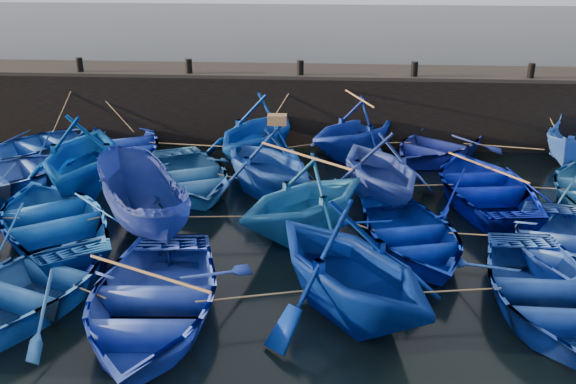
{
  "coord_description": "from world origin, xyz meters",
  "views": [
    {
      "loc": [
        1.11,
        -13.04,
        7.29
      ],
      "look_at": [
        0.0,
        3.2,
        0.7
      ],
      "focal_mm": 40.0,
      "sensor_mm": 36.0,
      "label": 1
    }
  ],
  "objects": [
    {
      "name": "ground",
      "position": [
        0.0,
        0.0,
        0.0
      ],
      "size": [
        120.0,
        120.0,
        0.0
      ],
      "primitive_type": "plane",
      "color": "black",
      "rests_on": "ground"
    },
    {
      "name": "quay_wall",
      "position": [
        0.0,
        10.5,
        1.25
      ],
      "size": [
        26.0,
        2.5,
        2.5
      ],
      "primitive_type": "cube",
      "color": "black",
      "rests_on": "ground"
    },
    {
      "name": "quay_top",
      "position": [
        0.0,
        10.5,
        2.56
      ],
      "size": [
        26.0,
        2.5,
        0.12
      ],
      "primitive_type": "cube",
      "color": "black",
      "rests_on": "quay_wall"
    },
    {
      "name": "bollard_0",
      "position": [
        -8.0,
        9.6,
        2.87
      ],
      "size": [
        0.24,
        0.24,
        0.5
      ],
      "primitive_type": "cylinder",
      "color": "black",
      "rests_on": "quay_top"
    },
    {
      "name": "bollard_1",
      "position": [
        -4.0,
        9.6,
        2.87
      ],
      "size": [
        0.24,
        0.24,
        0.5
      ],
      "primitive_type": "cylinder",
      "color": "black",
      "rests_on": "quay_top"
    },
    {
      "name": "bollard_2",
      "position": [
        0.0,
        9.6,
        2.87
      ],
      "size": [
        0.24,
        0.24,
        0.5
      ],
      "primitive_type": "cylinder",
      "color": "black",
      "rests_on": "quay_top"
    },
    {
      "name": "bollard_3",
      "position": [
        4.0,
        9.6,
        2.87
      ],
      "size": [
        0.24,
        0.24,
        0.5
      ],
      "primitive_type": "cylinder",
      "color": "black",
      "rests_on": "quay_top"
    },
    {
      "name": "bollard_4",
      "position": [
        8.0,
        9.6,
        2.87
      ],
      "size": [
        0.24,
        0.24,
        0.5
      ],
      "primitive_type": "cylinder",
      "color": "black",
      "rests_on": "quay_top"
    },
    {
      "name": "boat_0",
      "position": [
        -8.98,
        7.56,
        0.45
      ],
      "size": [
        4.88,
        5.34,
        0.91
      ],
      "primitive_type": "imported",
      "rotation": [
        0.0,
        0.0,
        2.62
      ],
      "color": "#1640A6",
      "rests_on": "ground"
    },
    {
      "name": "boat_1",
      "position": [
        -6.04,
        7.81,
        0.51
      ],
      "size": [
        5.34,
        5.95,
        1.02
      ],
      "primitive_type": "imported",
      "rotation": [
        0.0,
        0.0,
        0.47
      ],
      "color": "#1632CB",
      "rests_on": "ground"
    },
    {
      "name": "boat_2",
      "position": [
        -1.32,
        7.5,
        1.18
      ],
      "size": [
        5.28,
        5.62,
        2.36
      ],
      "primitive_type": "imported",
      "rotation": [
        0.0,
        0.0,
        -0.39
      ],
      "color": "#063AA3",
      "rests_on": "ground"
    },
    {
      "name": "boat_3",
      "position": [
        1.97,
        8.32,
        1.07
      ],
      "size": [
        5.33,
        5.33,
        2.13
      ],
      "primitive_type": "imported",
      "rotation": [
        0.0,
        0.0,
        -0.78
      ],
      "color": "#102DAD",
      "rests_on": "ground"
    },
    {
      "name": "boat_4",
      "position": [
        4.82,
        8.42,
        0.49
      ],
      "size": [
        5.63,
        5.86,
        0.99
      ],
      "primitive_type": "imported",
      "rotation": [
        0.0,
        0.0,
        -0.67
      ],
      "color": "#212F96",
      "rests_on": "ground"
    },
    {
      "name": "boat_5",
      "position": [
        9.2,
        7.94,
        0.78
      ],
      "size": [
        3.17,
        4.27,
        1.56
      ],
      "primitive_type": "imported",
      "rotation": [
        0.0,
        0.0,
        -0.47
      ],
      "color": "blue",
      "rests_on": "ground"
    },
    {
      "name": "boat_6",
      "position": [
        -8.54,
        4.35,
        0.55
      ],
      "size": [
        6.38,
        6.43,
        1.1
      ],
      "primitive_type": "imported",
      "rotation": [
        0.0,
        0.0,
        2.38
      ],
      "color": "#294CB2",
      "rests_on": "ground"
    },
    {
      "name": "boat_7",
      "position": [
        -6.21,
        4.48,
        1.25
      ],
      "size": [
        4.58,
        5.17,
        2.5
      ],
      "primitive_type": "imported",
      "rotation": [
        0.0,
        0.0,
        3.25
      ],
      "color": "#02429F",
      "rests_on": "ground"
    },
    {
      "name": "boat_8",
      "position": [
        -3.14,
        4.86,
        0.5
      ],
      "size": [
        5.1,
        5.78,
        0.99
      ],
      "primitive_type": "imported",
      "rotation": [
        0.0,
        0.0,
        0.43
      ],
      "color": "#2E6BB8",
      "rests_on": "ground"
    },
    {
      "name": "boat_9",
      "position": [
        -0.7,
        4.55,
        1.11
      ],
      "size": [
        5.5,
        5.58,
        2.23
      ],
      "primitive_type": "imported",
      "rotation": [
        0.0,
        0.0,
        3.83
      ],
      "color": "#1945A7",
      "rests_on": "ground"
    },
    {
      "name": "boat_10",
      "position": [
        2.57,
        4.3,
        1.12
      ],
      "size": [
        4.85,
        5.21,
        2.23
      ],
      "primitive_type": "imported",
      "rotation": [
        0.0,
        0.0,
        3.48
      ],
      "color": "#243C93",
      "rests_on": "ground"
    },
    {
      "name": "boat_11",
      "position": [
        5.59,
        4.46,
        0.54
      ],
      "size": [
        4.38,
        5.65,
        1.08
      ],
      "primitive_type": "imported",
      "rotation": [
        0.0,
        0.0,
        3.28
      ],
      "color": "#000F95",
      "rests_on": "ground"
    },
    {
      "name": "boat_14",
      "position": [
        -5.85,
        1.34,
        0.56
      ],
      "size": [
        6.21,
        6.61,
        1.12
      ],
      "primitive_type": "imported",
      "rotation": [
        0.0,
        0.0,
        3.74
      ],
      "color": "blue",
      "rests_on": "ground"
    },
    {
      "name": "boat_15",
      "position": [
        -3.64,
        1.67,
        0.92
      ],
      "size": [
        4.0,
        4.99,
        1.84
      ],
      "primitive_type": "imported",
      "rotation": [
        0.0,
        0.0,
        3.69
      ],
      "color": "navy",
      "rests_on": "ground"
    },
    {
      "name": "boat_16",
      "position": [
        0.5,
        1.89,
        1.09
      ],
      "size": [
        5.45,
        5.45,
        2.18
      ],
      "primitive_type": "imported",
      "rotation": [
        0.0,
        0.0,
        -0.78
      ],
      "color": "#1861A5",
      "rests_on": "ground"
    },
    {
      "name": "boat_17",
      "position": [
        3.15,
        1.2,
        0.47
      ],
      "size": [
        4.29,
        5.22,
        0.95
      ],
      "primitive_type": "imported",
      "rotation": [
        0.0,
        0.0,
        0.25
      ],
      "color": "#011E91",
      "rests_on": "ground"
    },
    {
      "name": "boat_18",
      "position": [
        6.6,
        1.08,
        0.46
      ],
      "size": [
        4.0,
        4.98,
        0.92
      ],
      "primitive_type": "imported",
      "rotation": [
        0.0,
        0.0,
        -0.2
      ],
      "color": "blue",
      "rests_on": "ground"
    },
    {
      "name": "boat_21",
      "position": [
        -5.0,
        -1.85,
        0.5
      ],
      "size": [
        5.02,
        5.78,
        1.0
      ],
      "primitive_type": "imported",
      "rotation": [
        0.0,
        0.0,
        2.76
      ],
      "color": "#1D54A4",
      "rests_on": "ground"
    },
    {
      "name": "boat_22",
      "position": [
        -2.35,
        -2.31,
        0.56
      ],
      "size": [
        4.23,
        5.67,
        1.13
      ],
      "primitive_type": "imported",
      "rotation": [
        0.0,
        0.0,
        0.07
      ],
      "color": "blue",
      "rests_on": "ground"
    },
    {
      "name": "boat_23",
      "position": [
        1.56,
        -1.75,
        1.23
      ],
      "size": [
        6.04,
        6.16,
        2.46
      ],
      "primitive_type": "imported",
      "rotation": [
        0.0,
        0.0,
        0.65
      ],
      "color": "navy",
      "rests_on": "ground"
    },
    {
      "name": "boat_24",
      "position": [
        5.59,
        -1.36,
        0.52
      ],
      "size": [
        3.67,
        5.06,
        1.03
      ],
      "primitive_type": "imported",
      "rotation": [
        0.0,
        0.0,
        -0.02
      ],
      "color": "#163D96",
      "rests_on": "ground"
    },
    {
      "name": "wooden_crate",
      "position": [
        -0.4,
        4.55,
        2.37
      ],
      "size": [
        0.54,
        0.35,
        0.28
      ],
      "primitive_type": "cube",
      "color": "olive",
      "rests_on": "boat_9"
    },
    {
      "name": "mooring_ropes",
      "position": [
        0.05,
        5.06,
        0.88
      ],
      "size": [
        18.22,
        11.97,
        2.1
      ],
      "color": "tan",
      "rests_on": "ground"
    },
    {
      "name": "loose_oars",
      "position": [
        1.43,
        3.09,
        1.66
      ],
      "size": [
        10.2,
        12.71,
        1.16
      ],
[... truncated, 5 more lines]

